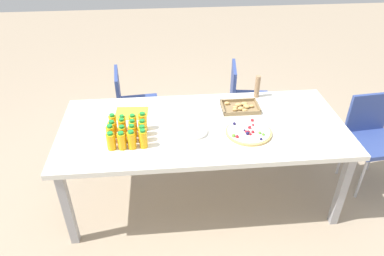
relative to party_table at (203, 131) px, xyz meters
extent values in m
plane|color=tan|center=(0.00, 0.00, -0.68)|extent=(12.00, 12.00, 0.00)
cube|color=silver|center=(0.00, 0.00, 0.04)|extent=(2.21, 0.99, 0.04)
cube|color=#99999E|center=(-1.03, -0.41, -0.33)|extent=(0.06, 0.06, 0.69)
cube|color=#99999E|center=(1.03, -0.41, -0.33)|extent=(0.06, 0.06, 0.69)
cube|color=#99999E|center=(-1.03, 0.41, -0.33)|extent=(0.06, 0.06, 0.69)
cube|color=#99999E|center=(1.03, 0.41, -0.33)|extent=(0.06, 0.06, 0.69)
cube|color=#33478C|center=(1.49, 0.01, -0.23)|extent=(0.44, 0.44, 0.04)
cube|color=#33478C|center=(1.47, 0.20, -0.04)|extent=(0.38, 0.07, 0.38)
cylinder|color=silver|center=(1.35, -0.16, -0.47)|extent=(0.02, 0.02, 0.41)
cylinder|color=silver|center=(1.64, 0.19, -0.47)|extent=(0.02, 0.02, 0.41)
cylinder|color=silver|center=(1.32, 0.16, -0.47)|extent=(0.02, 0.02, 0.41)
cube|color=#33478C|center=(-0.55, 0.84, -0.23)|extent=(0.44, 0.44, 0.04)
cube|color=#33478C|center=(-0.73, 0.82, -0.04)|extent=(0.07, 0.38, 0.38)
cylinder|color=silver|center=(-0.40, 1.01, -0.47)|extent=(0.02, 0.02, 0.41)
cylinder|color=silver|center=(-0.37, 0.69, -0.47)|extent=(0.02, 0.02, 0.41)
cylinder|color=silver|center=(-0.72, 0.98, -0.47)|extent=(0.02, 0.02, 0.41)
cylinder|color=silver|center=(-0.69, 0.66, -0.47)|extent=(0.02, 0.02, 0.41)
cube|color=#33478C|center=(0.59, 0.84, -0.23)|extent=(0.45, 0.45, 0.04)
cube|color=#33478C|center=(0.41, 0.86, -0.04)|extent=(0.08, 0.38, 0.38)
cylinder|color=silver|center=(0.77, 0.97, -0.47)|extent=(0.02, 0.02, 0.41)
cylinder|color=silver|center=(0.73, 0.66, -0.47)|extent=(0.02, 0.02, 0.41)
cylinder|color=silver|center=(0.46, 1.02, -0.47)|extent=(0.02, 0.02, 0.41)
cylinder|color=silver|center=(0.41, 0.70, -0.47)|extent=(0.02, 0.02, 0.41)
cylinder|color=#FAAE14|center=(-0.68, -0.24, 0.12)|extent=(0.06, 0.06, 0.12)
cylinder|color=#1E8C33|center=(-0.68, -0.24, 0.19)|extent=(0.04, 0.04, 0.02)
cylinder|color=#FAAC14|center=(-0.60, -0.24, 0.12)|extent=(0.06, 0.06, 0.12)
cylinder|color=#1E8C33|center=(-0.60, -0.24, 0.19)|extent=(0.04, 0.04, 0.02)
cylinder|color=#F8AF14|center=(-0.53, -0.24, 0.12)|extent=(0.06, 0.06, 0.13)
cylinder|color=#1E8C33|center=(-0.53, -0.24, 0.19)|extent=(0.04, 0.04, 0.02)
cylinder|color=#F9AE14|center=(-0.45, -0.24, 0.12)|extent=(0.06, 0.06, 0.13)
cylinder|color=#1E8C33|center=(-0.45, -0.24, 0.20)|extent=(0.04, 0.04, 0.02)
cylinder|color=#FAB014|center=(-0.69, -0.16, 0.12)|extent=(0.06, 0.06, 0.13)
cylinder|color=#1E8C33|center=(-0.69, -0.16, 0.20)|extent=(0.04, 0.04, 0.02)
cylinder|color=#F9AB14|center=(-0.60, -0.17, 0.12)|extent=(0.05, 0.05, 0.13)
cylinder|color=#1E8C33|center=(-0.60, -0.17, 0.19)|extent=(0.04, 0.04, 0.02)
cylinder|color=#F8AC14|center=(-0.53, -0.17, 0.12)|extent=(0.06, 0.06, 0.13)
cylinder|color=#1E8C33|center=(-0.53, -0.17, 0.19)|extent=(0.04, 0.04, 0.02)
cylinder|color=#FBAB14|center=(-0.46, -0.17, 0.12)|extent=(0.06, 0.06, 0.12)
cylinder|color=#1E8C33|center=(-0.46, -0.17, 0.18)|extent=(0.04, 0.04, 0.02)
cylinder|color=#FAAD14|center=(-0.68, -0.10, 0.12)|extent=(0.06, 0.06, 0.12)
cylinder|color=#1E8C33|center=(-0.68, -0.10, 0.19)|extent=(0.04, 0.04, 0.02)
cylinder|color=#FAAE14|center=(-0.61, -0.09, 0.12)|extent=(0.05, 0.05, 0.13)
cylinder|color=#1E8C33|center=(-0.61, -0.09, 0.20)|extent=(0.04, 0.04, 0.02)
cylinder|color=#FAAD14|center=(-0.53, -0.10, 0.12)|extent=(0.06, 0.06, 0.12)
cylinder|color=#1E8C33|center=(-0.53, -0.10, 0.19)|extent=(0.04, 0.04, 0.02)
cylinder|color=#F9AF14|center=(-0.46, -0.09, 0.12)|extent=(0.06, 0.06, 0.12)
cylinder|color=#1E8C33|center=(-0.46, -0.09, 0.18)|extent=(0.04, 0.04, 0.02)
cylinder|color=#F9AC14|center=(-0.68, -0.01, 0.12)|extent=(0.06, 0.06, 0.13)
cylinder|color=#1E8C33|center=(-0.68, -0.01, 0.19)|extent=(0.04, 0.04, 0.02)
cylinder|color=#F8AF14|center=(-0.61, -0.02, 0.12)|extent=(0.05, 0.05, 0.12)
cylinder|color=#1E8C33|center=(-0.61, -0.02, 0.19)|extent=(0.03, 0.03, 0.02)
cylinder|color=#F9AB14|center=(-0.53, -0.02, 0.12)|extent=(0.06, 0.06, 0.12)
cylinder|color=#1E8C33|center=(-0.53, -0.02, 0.19)|extent=(0.04, 0.04, 0.02)
cylinder|color=#F9AA14|center=(-0.46, -0.02, 0.12)|extent=(0.06, 0.06, 0.13)
cylinder|color=#1E8C33|center=(-0.46, -0.02, 0.20)|extent=(0.04, 0.04, 0.02)
cylinder|color=tan|center=(0.33, -0.14, 0.07)|extent=(0.35, 0.35, 0.02)
cylinder|color=white|center=(0.33, -0.14, 0.08)|extent=(0.32, 0.32, 0.01)
sphere|color=#1E1947|center=(0.39, -0.27, 0.09)|extent=(0.02, 0.02, 0.02)
sphere|color=red|center=(0.38, -0.01, 0.09)|extent=(0.03, 0.03, 0.03)
sphere|color=#66B238|center=(0.40, -0.19, 0.09)|extent=(0.02, 0.02, 0.02)
sphere|color=#1E1947|center=(0.29, -0.14, 0.09)|extent=(0.02, 0.02, 0.02)
sphere|color=red|center=(0.32, -0.17, 0.09)|extent=(0.02, 0.02, 0.02)
sphere|color=#1E1947|center=(0.24, -0.05, 0.09)|extent=(0.02, 0.02, 0.02)
sphere|color=#1E1947|center=(0.31, -0.19, 0.09)|extent=(0.03, 0.03, 0.03)
sphere|color=red|center=(0.38, -0.07, 0.09)|extent=(0.02, 0.02, 0.02)
sphere|color=red|center=(0.30, -0.16, 0.09)|extent=(0.02, 0.02, 0.02)
sphere|color=red|center=(0.34, -0.11, 0.09)|extent=(0.03, 0.03, 0.03)
sphere|color=red|center=(0.22, -0.22, 0.09)|extent=(0.02, 0.02, 0.02)
sphere|color=red|center=(0.33, -0.20, 0.09)|extent=(0.02, 0.02, 0.02)
sphere|color=red|center=(0.35, -0.17, 0.09)|extent=(0.02, 0.02, 0.02)
sphere|color=#66B238|center=(0.42, -0.21, 0.09)|extent=(0.02, 0.02, 0.02)
sphere|color=#66B238|center=(0.20, -0.21, 0.09)|extent=(0.03, 0.03, 0.03)
cube|color=olive|center=(0.34, 0.22, 0.06)|extent=(0.31, 0.22, 0.01)
cube|color=olive|center=(0.34, 0.11, 0.08)|extent=(0.31, 0.01, 0.03)
cube|color=olive|center=(0.34, 0.33, 0.08)|extent=(0.31, 0.01, 0.03)
cube|color=olive|center=(0.19, 0.22, 0.08)|extent=(0.01, 0.22, 0.03)
cube|color=olive|center=(0.48, 0.22, 0.08)|extent=(0.01, 0.22, 0.03)
ellipsoid|color=tan|center=(0.38, 0.26, 0.08)|extent=(0.06, 0.04, 0.03)
ellipsoid|color=tan|center=(0.34, 0.19, 0.08)|extent=(0.05, 0.04, 0.03)
ellipsoid|color=tan|center=(0.33, 0.24, 0.08)|extent=(0.06, 0.04, 0.03)
ellipsoid|color=tan|center=(0.44, 0.22, 0.08)|extent=(0.04, 0.03, 0.02)
ellipsoid|color=tan|center=(0.24, 0.29, 0.08)|extent=(0.05, 0.03, 0.03)
ellipsoid|color=tan|center=(0.39, 0.22, 0.08)|extent=(0.05, 0.04, 0.03)
ellipsoid|color=tan|center=(0.29, 0.21, 0.08)|extent=(0.04, 0.03, 0.02)
ellipsoid|color=tan|center=(0.39, 0.21, 0.08)|extent=(0.04, 0.03, 0.02)
ellipsoid|color=tan|center=(0.29, 0.18, 0.08)|extent=(0.04, 0.03, 0.02)
ellipsoid|color=tan|center=(0.36, 0.16, 0.08)|extent=(0.04, 0.03, 0.03)
cylinder|color=silver|center=(-0.08, -0.10, 0.06)|extent=(0.21, 0.21, 0.00)
cylinder|color=silver|center=(-0.08, -0.10, 0.07)|extent=(0.21, 0.21, 0.00)
cylinder|color=silver|center=(-0.08, -0.10, 0.07)|extent=(0.21, 0.21, 0.00)
cylinder|color=silver|center=(-0.08, -0.10, 0.08)|extent=(0.21, 0.21, 0.00)
cube|color=white|center=(0.81, -0.07, 0.06)|extent=(0.15, 0.15, 0.01)
cylinder|color=#9E7A56|center=(0.52, 0.41, 0.16)|extent=(0.04, 0.04, 0.20)
cube|color=yellow|center=(-0.56, 0.22, 0.06)|extent=(0.27, 0.21, 0.01)
camera|label=1|loc=(-0.30, -2.30, 1.59)|focal=33.44mm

